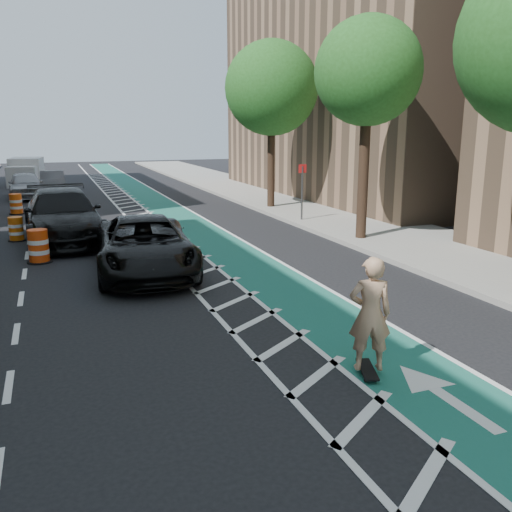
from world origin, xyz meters
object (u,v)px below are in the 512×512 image
skateboarder (370,314)px  barrel_a (39,247)px  suv_near (145,245)px  suv_far (63,216)px

skateboarder → barrel_a: bearing=-43.0°
skateboarder → barrel_a: size_ratio=1.88×
suv_near → skateboarder: bearing=-68.5°
skateboarder → suv_far: 13.98m
skateboarder → barrel_a: (-5.11, 10.11, -0.58)m
suv_far → barrel_a: bearing=-106.8°
suv_near → barrel_a: bearing=145.7°
suv_far → barrel_a: suv_far is taller
suv_far → skateboarder: bearing=-74.7°
suv_far → suv_near: bearing=-72.6°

